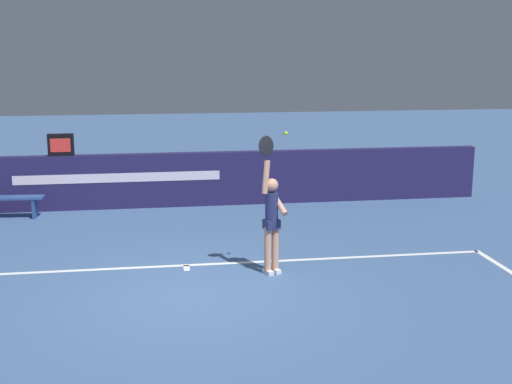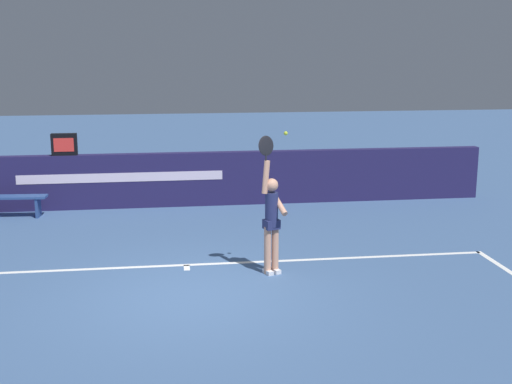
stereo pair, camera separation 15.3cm
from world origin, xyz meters
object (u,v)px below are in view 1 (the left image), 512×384
(tennis_player, at_px, (271,217))
(courtside_bench_near, at_px, (5,202))
(speed_display, at_px, (61,145))

(tennis_player, relative_size, courtside_bench_near, 1.40)
(speed_display, distance_m, tennis_player, 6.70)
(tennis_player, bearing_deg, speed_display, 128.09)
(tennis_player, distance_m, courtside_bench_near, 7.09)
(speed_display, bearing_deg, courtside_bench_near, -152.96)
(speed_display, height_order, courtside_bench_near, speed_display)
(speed_display, bearing_deg, tennis_player, -51.91)
(courtside_bench_near, bearing_deg, speed_display, 27.04)
(speed_display, xyz_separation_m, courtside_bench_near, (-1.22, -0.62, -1.19))
(speed_display, xyz_separation_m, tennis_player, (4.12, -5.25, -0.58))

